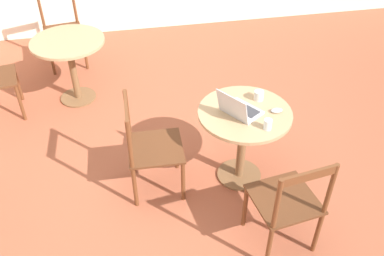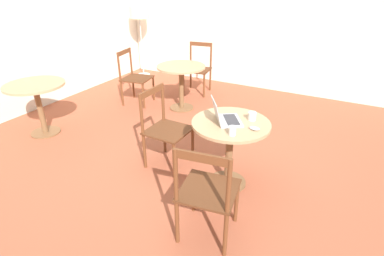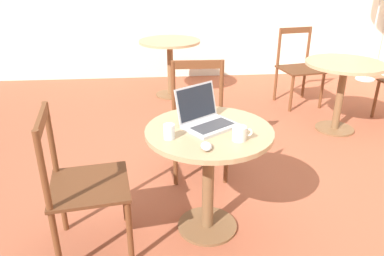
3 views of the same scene
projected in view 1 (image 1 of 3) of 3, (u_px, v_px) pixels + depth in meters
The scene contains 10 objects.
ground_plane at pixel (192, 179), 3.95m from camera, with size 16.00×16.00×0.00m, color #9E5138.
cafe_table_near at pixel (244, 127), 3.63m from camera, with size 0.78×0.78×0.74m.
cafe_table_mid at pixel (70, 54), 4.61m from camera, with size 0.78×0.78×0.74m.
chair_near_back at pixel (150, 148), 3.60m from camera, with size 0.47×0.47×0.92m.
chair_near_left at pixel (288, 203), 3.12m from camera, with size 0.52×0.52×0.92m.
chair_mid_right at pixel (62, 30), 5.32m from camera, with size 0.52×0.52×0.92m.
laptop at pixel (239, 109), 3.47m from camera, with size 0.41×0.40×0.23m.
mouse at pixel (277, 110), 3.51m from camera, with size 0.06×0.10×0.03m.
mug at pixel (259, 95), 3.64m from camera, with size 0.12×0.08×0.08m.
drinking_glass at pixel (268, 124), 3.32m from camera, with size 0.06×0.06×0.09m.
Camera 1 is at (-2.73, 0.53, 2.85)m, focal length 40.00 mm.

